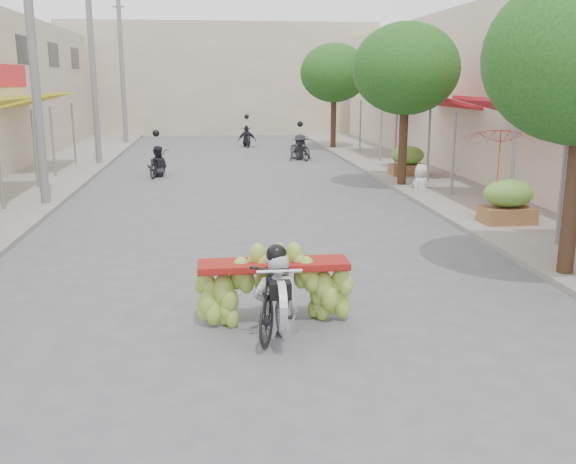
# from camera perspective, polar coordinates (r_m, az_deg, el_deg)

# --- Properties ---
(ground) EXTENTS (120.00, 120.00, 0.00)m
(ground) POSITION_cam_1_polar(r_m,az_deg,el_deg) (7.19, 0.31, -15.30)
(ground) COLOR #59595E
(ground) RESTS_ON ground
(sidewalk_left) EXTENTS (4.00, 60.00, 0.12)m
(sidewalk_left) POSITION_cam_1_polar(r_m,az_deg,el_deg) (22.40, -22.91, 3.60)
(sidewalk_left) COLOR gray
(sidewalk_left) RESTS_ON ground
(sidewalk_right) EXTENTS (4.00, 60.00, 0.12)m
(sidewalk_right) POSITION_cam_1_polar(r_m,az_deg,el_deg) (22.89, 13.16, 4.49)
(sidewalk_right) COLOR gray
(sidewalk_right) RESTS_ON ground
(far_building) EXTENTS (20.00, 6.00, 7.00)m
(far_building) POSITION_cam_1_polar(r_m,az_deg,el_deg) (44.26, -6.00, 13.35)
(far_building) COLOR #BCAC95
(far_building) RESTS_ON ground
(utility_pole_mid) EXTENTS (0.60, 0.24, 8.00)m
(utility_pole_mid) POSITION_cam_1_polar(r_m,az_deg,el_deg) (18.84, -21.72, 14.21)
(utility_pole_mid) COLOR slate
(utility_pole_mid) RESTS_ON ground
(utility_pole_far) EXTENTS (0.60, 0.24, 8.00)m
(utility_pole_far) POSITION_cam_1_polar(r_m,az_deg,el_deg) (27.65, -16.97, 13.99)
(utility_pole_far) COLOR slate
(utility_pole_far) RESTS_ON ground
(utility_pole_back) EXTENTS (0.60, 0.24, 8.00)m
(utility_pole_back) POSITION_cam_1_polar(r_m,az_deg,el_deg) (36.55, -14.54, 13.85)
(utility_pole_back) COLOR slate
(utility_pole_back) RESTS_ON ground
(street_tree_mid) EXTENTS (3.40, 3.40, 5.25)m
(street_tree_mid) POSITION_cam_1_polar(r_m,az_deg,el_deg) (21.18, 10.45, 14.05)
(street_tree_mid) COLOR #3A2719
(street_tree_mid) RESTS_ON ground
(street_tree_far) EXTENTS (3.40, 3.40, 5.25)m
(street_tree_far) POSITION_cam_1_polar(r_m,az_deg,el_deg) (32.85, 4.12, 13.91)
(street_tree_far) COLOR #3A2719
(street_tree_far) RESTS_ON ground
(produce_crate_mid) EXTENTS (1.20, 0.88, 1.16)m
(produce_crate_mid) POSITION_cam_1_polar(r_m,az_deg,el_deg) (16.11, 18.99, 2.86)
(produce_crate_mid) COLOR brown
(produce_crate_mid) RESTS_ON ground
(produce_crate_far) EXTENTS (1.20, 0.88, 1.16)m
(produce_crate_far) POSITION_cam_1_polar(r_m,az_deg,el_deg) (23.49, 10.57, 6.45)
(produce_crate_far) COLOR brown
(produce_crate_far) RESTS_ON ground
(banana_motorbike) EXTENTS (2.20, 1.98, 2.18)m
(banana_motorbike) POSITION_cam_1_polar(r_m,az_deg,el_deg) (8.97, -1.15, -4.34)
(banana_motorbike) COLOR black
(banana_motorbike) RESTS_ON ground
(market_umbrella) EXTENTS (1.90, 1.90, 1.63)m
(market_umbrella) POSITION_cam_1_polar(r_m,az_deg,el_deg) (15.74, 18.50, 8.91)
(market_umbrella) COLOR #A91A16
(market_umbrella) RESTS_ON ground
(pedestrian) EXTENTS (0.87, 0.83, 1.54)m
(pedestrian) POSITION_cam_1_polar(r_m,az_deg,el_deg) (20.58, 11.81, 5.94)
(pedestrian) COLOR silver
(pedestrian) RESTS_ON ground
(bg_motorbike_a) EXTENTS (0.97, 1.78, 1.95)m
(bg_motorbike_a) POSITION_cam_1_polar(r_m,az_deg,el_deg) (23.96, -11.56, 6.59)
(bg_motorbike_a) COLOR black
(bg_motorbike_a) RESTS_ON ground
(bg_motorbike_b) EXTENTS (1.19, 1.77, 1.95)m
(bg_motorbike_b) POSITION_cam_1_polar(r_m,az_deg,el_deg) (28.44, 1.07, 8.10)
(bg_motorbike_b) COLOR black
(bg_motorbike_b) RESTS_ON ground
(bg_motorbike_c) EXTENTS (0.98, 1.74, 1.95)m
(bg_motorbike_c) POSITION_cam_1_polar(r_m,az_deg,el_deg) (34.30, -3.68, 8.86)
(bg_motorbike_c) COLOR black
(bg_motorbike_c) RESTS_ON ground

